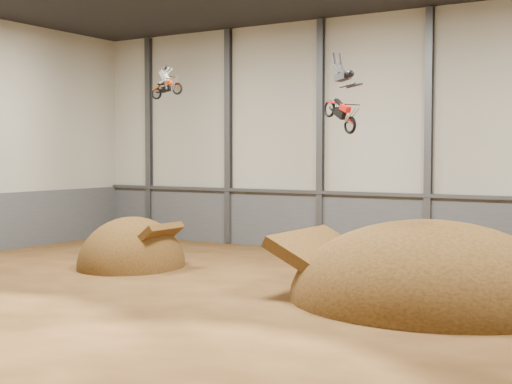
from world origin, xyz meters
TOP-DOWN VIEW (x-y plane):
  - floor at (0.00, 0.00)m, footprint 40.00×40.00m
  - back_wall at (0.00, 15.00)m, footprint 40.00×0.10m
  - lower_band_back at (0.00, 14.90)m, footprint 39.80×0.18m
  - steel_rail at (0.00, 14.75)m, footprint 39.80×0.35m
  - steel_column_0 at (-16.67, 14.80)m, footprint 0.40×0.36m
  - steel_column_1 at (-10.00, 14.80)m, footprint 0.40×0.36m
  - steel_column_2 at (-3.33, 14.80)m, footprint 0.40×0.36m
  - steel_column_3 at (3.33, 14.80)m, footprint 0.40×0.36m
  - takeoff_ramp at (-8.86, 3.99)m, footprint 5.23×6.04m
  - landing_ramp at (7.10, 3.32)m, footprint 11.34×10.03m
  - fmx_rider_a at (-5.87, 3.27)m, footprint 2.06×0.79m
  - fmx_rider_b at (3.50, 2.40)m, footprint 3.75×2.54m

SIDE VIEW (x-z plane):
  - floor at x=0.00m, z-range 0.00..0.00m
  - takeoff_ramp at x=-8.86m, z-range -2.62..2.62m
  - landing_ramp at x=7.10m, z-range -3.27..3.27m
  - lower_band_back at x=0.00m, z-range 0.00..3.50m
  - steel_rail at x=0.00m, z-range 3.45..3.65m
  - back_wall at x=0.00m, z-range 0.00..14.00m
  - steel_column_0 at x=-16.67m, z-range 0.05..13.95m
  - steel_column_1 at x=-10.00m, z-range 0.05..13.95m
  - steel_column_2 at x=-3.33m, z-range 0.05..13.95m
  - steel_column_3 at x=3.33m, z-range 0.05..13.95m
  - fmx_rider_b at x=3.50m, z-range 6.50..10.13m
  - fmx_rider_a at x=-5.87m, z-range 8.49..10.37m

